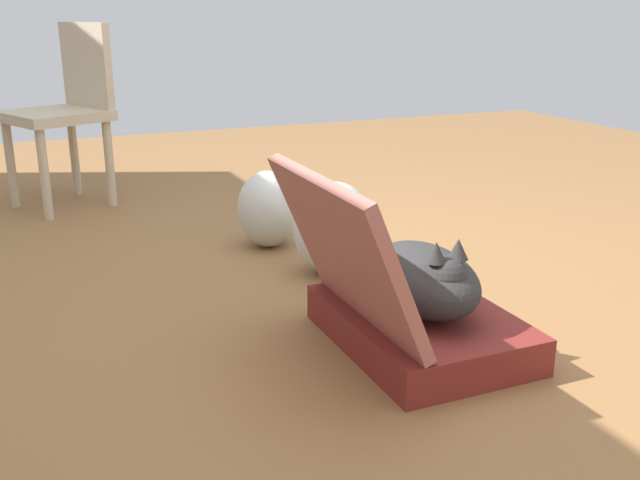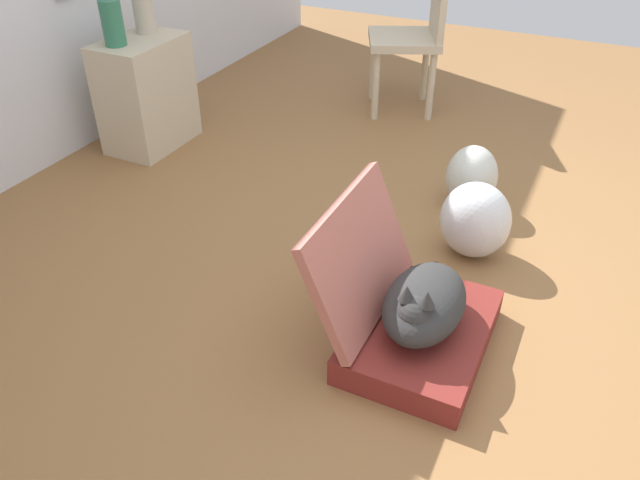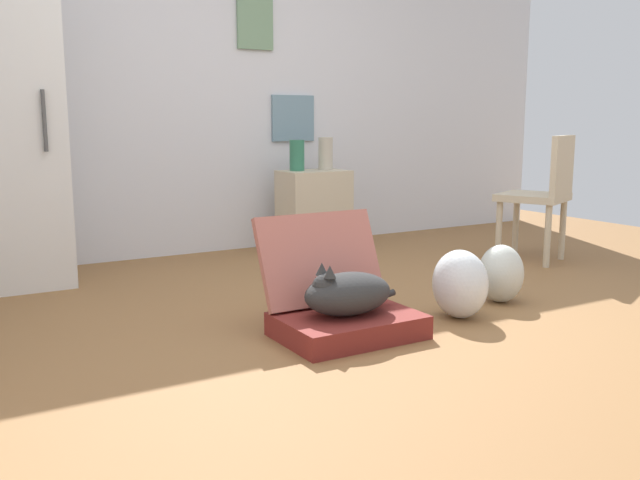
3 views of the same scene
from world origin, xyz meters
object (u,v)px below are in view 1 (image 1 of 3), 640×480
suitcase_base (420,327)px  plastic_bag_white (333,228)px  cat (424,279)px  plastic_bag_clear (268,209)px  chair (67,106)px

suitcase_base → plastic_bag_white: plastic_bag_white is taller
suitcase_base → cat: bearing=178.1°
cat → plastic_bag_white: size_ratio=1.46×
suitcase_base → plastic_bag_clear: bearing=5.3°
plastic_bag_white → chair: bearing=28.5°
cat → plastic_bag_white: bearing=-1.5°
cat → plastic_bag_white: 0.68m
suitcase_base → plastic_bag_white: (0.67, -0.02, 0.12)m
suitcase_base → cat: (-0.01, 0.00, 0.16)m
cat → chair: bearing=19.9°
suitcase_base → plastic_bag_clear: (1.08, 0.10, 0.11)m
suitcase_base → plastic_bag_clear: plastic_bag_clear is taller
cat → plastic_bag_clear: bearing=5.2°
suitcase_base → plastic_bag_white: bearing=-1.5°
plastic_bag_white → chair: 1.71m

